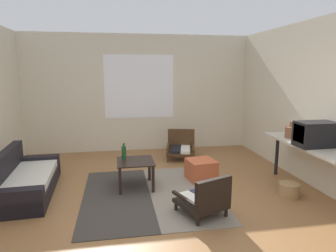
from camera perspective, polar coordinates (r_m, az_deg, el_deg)
name	(u,v)px	position (r m, az deg, el deg)	size (l,w,h in m)	color
ground_plane	(158,203)	(4.40, -2.02, -14.66)	(7.80, 7.80, 0.00)	olive
far_wall_with_window	(139,93)	(7.04, -5.55, 6.29)	(5.60, 0.13, 2.70)	beige
side_wall_right	(319,104)	(5.34, 27.00, 3.79)	(0.12, 6.60, 2.70)	beige
area_rug	(150,194)	(4.68, -3.44, -13.00)	(2.02, 2.30, 0.01)	#38332D
couch	(23,181)	(5.12, -26.10, -9.51)	(0.84, 1.76, 0.67)	black
coffee_table	(135,166)	(4.84, -6.28, -7.68)	(0.59, 0.59, 0.45)	black
armchair_by_window	(181,146)	(6.45, 2.49, -3.93)	(0.73, 0.74, 0.60)	#472D19
armchair_striped_foreground	(205,199)	(3.98, 7.07, -13.77)	(0.71, 0.74, 0.57)	black
ottoman_orange	(201,170)	(5.23, 6.41, -8.41)	(0.46, 0.46, 0.36)	#BC5633
console_shelf	(307,148)	(5.01, 25.15, -3.89)	(0.48, 1.76, 0.78)	beige
crt_television	(315,134)	(4.82, 26.53, -1.42)	(0.55, 0.34, 0.37)	black
clay_vase	(292,132)	(5.30, 22.81, -1.02)	(0.23, 0.23, 0.27)	brown
glass_bottle	(124,152)	(4.92, -8.49, -5.03)	(0.07, 0.07, 0.27)	#194723
wicker_basket	(289,190)	(4.95, 22.24, -11.27)	(0.30, 0.30, 0.20)	#9E7A4C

